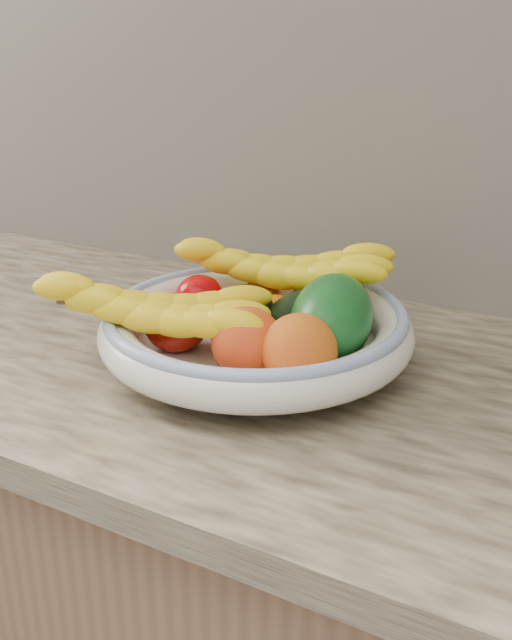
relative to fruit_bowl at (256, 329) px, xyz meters
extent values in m
cube|color=brown|center=(0.00, 0.02, -0.52)|extent=(2.40, 0.62, 0.86)
cube|color=tan|center=(0.00, 0.02, -0.07)|extent=(2.44, 0.66, 0.04)
cube|color=beige|center=(0.00, 0.33, 0.20)|extent=(2.40, 0.02, 0.50)
cylinder|color=white|center=(0.00, 0.00, -0.04)|extent=(0.13, 0.13, 0.02)
cylinder|color=white|center=(0.00, 0.00, -0.03)|extent=(0.32, 0.32, 0.01)
torus|color=white|center=(0.00, 0.00, 0.00)|extent=(0.39, 0.39, 0.05)
torus|color=#3C5EAA|center=(0.00, 0.00, 0.02)|extent=(0.37, 0.37, 0.02)
ellipsoid|color=orange|center=(-0.04, 0.09, 0.01)|extent=(0.07, 0.07, 0.05)
ellipsoid|color=#EB6304|center=(0.02, 0.12, 0.01)|extent=(0.06, 0.06, 0.05)
ellipsoid|color=orange|center=(0.00, 0.05, 0.01)|extent=(0.06, 0.06, 0.04)
ellipsoid|color=#B80105|center=(-0.10, 0.03, 0.01)|extent=(0.08, 0.08, 0.06)
ellipsoid|color=#A51209|center=(-0.08, -0.06, 0.01)|extent=(0.10, 0.10, 0.07)
ellipsoid|color=black|center=(-0.01, 0.00, 0.02)|extent=(0.11, 0.13, 0.08)
ellipsoid|color=black|center=(0.05, 0.02, 0.02)|extent=(0.11, 0.13, 0.07)
ellipsoid|color=#0E4B17|center=(0.10, 0.01, 0.03)|extent=(0.16, 0.18, 0.13)
ellipsoid|color=orange|center=(0.03, -0.08, 0.02)|extent=(0.10, 0.10, 0.08)
ellipsoid|color=orange|center=(0.10, -0.08, 0.02)|extent=(0.09, 0.09, 0.08)
camera|label=1|loc=(0.39, -0.72, 0.34)|focal=40.00mm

